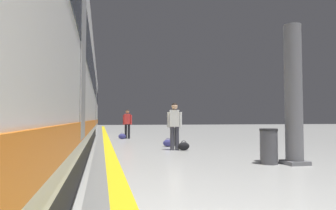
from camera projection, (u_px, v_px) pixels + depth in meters
safety_line_strip at (111, 159)px, 8.59m from camera, size 0.36×80.00×0.01m
tactile_edge_band at (102, 159)px, 8.53m from camera, size 0.52×80.00×0.01m
high_speed_train at (39, 71)px, 8.36m from camera, size 2.94×30.82×4.97m
passenger_near at (175, 123)px, 11.13m from camera, size 0.52×0.31×1.76m
duffel_bag_near at (184, 146)px, 11.06m from camera, size 0.44×0.26×0.36m
passenger_mid at (127, 122)px, 17.66m from camera, size 0.52×0.29×1.72m
duffel_bag_mid at (122, 136)px, 17.33m from camera, size 0.44×0.26×0.36m
passenger_far at (175, 124)px, 12.83m from camera, size 0.47×0.38×1.60m
duffel_bag_far at (168, 143)px, 12.52m from camera, size 0.44×0.26×0.36m
platform_pillar at (293, 97)px, 7.69m from camera, size 0.56×0.56×3.60m
waste_bin at (269, 146)px, 7.69m from camera, size 0.46×0.46×0.91m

